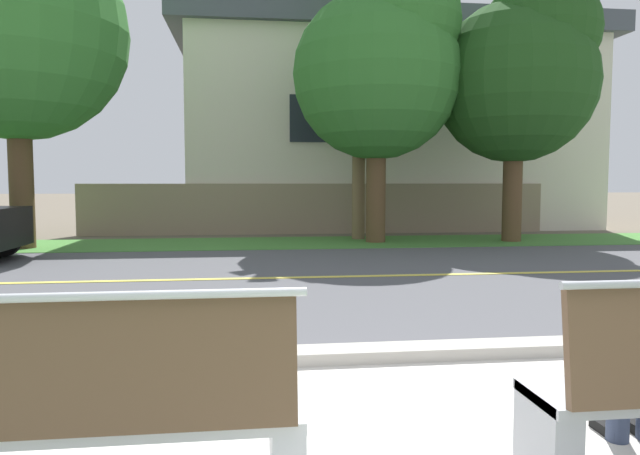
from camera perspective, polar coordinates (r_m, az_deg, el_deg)
The scene contains 12 objects.
ground_plane at distance 10.30m, azimuth -2.73°, elevation -3.58°, with size 140.00×140.00×0.00m, color #665B4C.
curb_edge at distance 4.79m, azimuth 2.57°, elevation -12.25°, with size 44.00×0.30×0.11m, color #ADA89E.
street_asphalt at distance 8.82m, azimuth -1.98°, elevation -4.90°, with size 52.00×8.00×0.01m, color #515156.
road_centre_line at distance 8.82m, azimuth -1.98°, elevation -4.87°, with size 48.00×0.14×0.01m, color #E0CC4C.
far_verge_grass at distance 13.88m, azimuth -3.87°, elevation -1.50°, with size 48.00×2.80×0.02m, color #478438.
bench_left at distance 2.74m, azimuth -23.77°, elevation -16.60°, with size 1.99×0.48×1.01m.
streetlamp at distance 14.73m, azimuth -27.35°, elevation 15.74°, with size 0.24×2.10×7.87m.
shade_tree_far_left at distance 14.48m, azimuth -27.08°, elevation 18.10°, with size 4.64×4.64×7.66m.
shade_tree_left at distance 14.24m, azimuth 6.11°, elevation 15.65°, with size 3.93×3.93×6.49m.
shade_tree_centre at distance 15.12m, azimuth 19.00°, elevation 14.27°, with size 3.81×3.81×6.29m.
garden_wall at distance 16.47m, azimuth -0.14°, elevation 1.85°, with size 13.00×0.36×1.40m, color gray.
house_across_street at distance 20.13m, azimuth 5.99°, elevation 9.55°, with size 13.36×6.91×6.41m.
Camera 1 is at (-0.78, -2.17, 1.42)m, focal length 32.93 mm.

